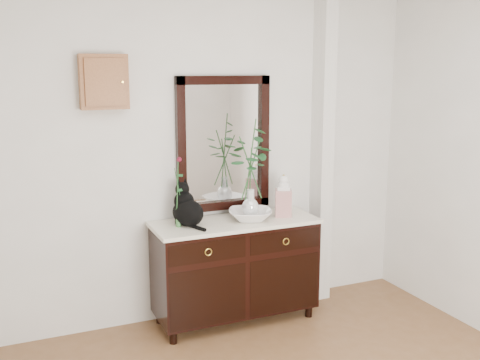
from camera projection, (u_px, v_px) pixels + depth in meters
name	position (u px, v px, depth m)	size (l,w,h in m)	color
wall_back	(212.00, 155.00, 4.58)	(3.60, 0.04, 2.70)	silver
pilaster	(322.00, 150.00, 4.90)	(0.12, 0.20, 2.70)	silver
sideboard	(235.00, 265.00, 4.56)	(1.33, 0.52, 0.82)	black
wall_mirror	(224.00, 144.00, 4.59)	(0.80, 0.06, 1.10)	black
key_cabinet	(104.00, 82.00, 4.09)	(0.35, 0.10, 0.40)	brown
cat	(188.00, 204.00, 4.32)	(0.24, 0.30, 0.34)	black
lotus_bowl	(250.00, 215.00, 4.50)	(0.35, 0.35, 0.09)	white
vase_branches	(250.00, 168.00, 4.43)	(0.38, 0.38, 0.81)	silver
bud_vase_rose	(178.00, 192.00, 4.26)	(0.07, 0.07, 0.55)	#366A34
ginger_jar	(283.00, 195.00, 4.60)	(0.13, 0.13, 0.35)	silver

